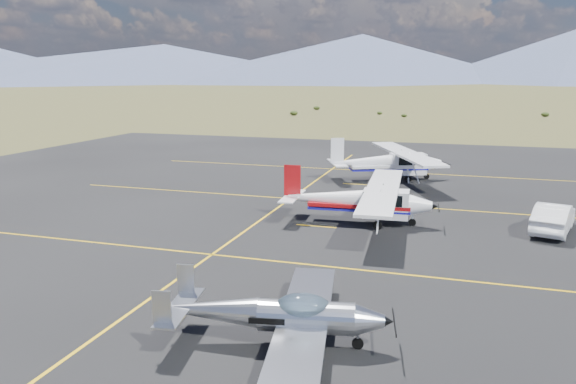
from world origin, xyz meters
The scene contains 6 objects.
ground centered at (0.00, 0.00, 0.00)m, with size 1600.00×1600.00×0.00m, color #383D1C.
apron centered at (0.00, 7.00, 0.00)m, with size 72.00×72.00×0.02m, color black.
aircraft_low_wing centered at (-0.89, -4.57, 0.87)m, with size 6.13×8.45×1.83m.
aircraft_cessna centered at (-1.14, 8.72, 1.24)m, with size 6.64×11.05×2.79m.
aircraft_plain centered at (-1.27, 20.64, 1.32)m, with size 8.56×11.39×2.98m.
sedan centered at (7.80, 9.82, 0.71)m, with size 1.47×4.22×1.39m, color white.
Camera 1 is at (3.55, -18.04, 7.31)m, focal length 35.00 mm.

